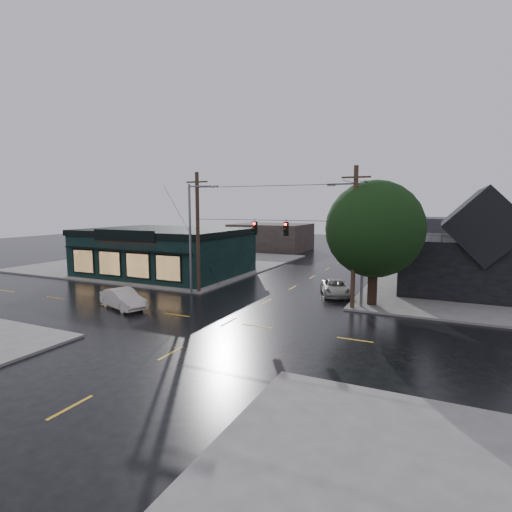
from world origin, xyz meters
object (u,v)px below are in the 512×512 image
at_px(sedan_cream, 123,299).
at_px(utility_pole_nw, 199,293).
at_px(utility_pole_ne, 352,310).
at_px(corner_tree, 374,229).
at_px(suv_silver, 335,288).

bearing_deg(sedan_cream, utility_pole_nw, 2.40).
distance_m(utility_pole_ne, sedan_cream, 16.53).
relative_size(corner_tree, suv_silver, 1.97).
bearing_deg(sedan_cream, corner_tree, -43.31).
bearing_deg(utility_pole_ne, sedan_cream, -155.92).
bearing_deg(suv_silver, sedan_cream, -161.39).
relative_size(corner_tree, utility_pole_ne, 0.90).
bearing_deg(corner_tree, suv_silver, 143.55).
height_order(corner_tree, utility_pole_ne, corner_tree).
xyz_separation_m(utility_pole_nw, sedan_cream, (-2.07, -6.74, 0.72)).
bearing_deg(utility_pole_ne, suv_silver, 118.80).
height_order(utility_pole_nw, sedan_cream, utility_pole_nw).
bearing_deg(utility_pole_ne, corner_tree, 54.68).
xyz_separation_m(corner_tree, utility_pole_nw, (-14.12, -1.58, -5.71)).
height_order(corner_tree, sedan_cream, corner_tree).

